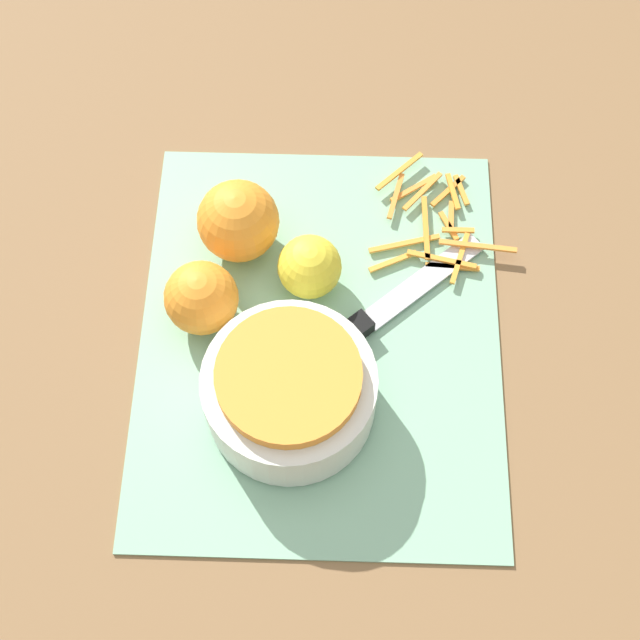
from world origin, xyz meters
TOP-DOWN VIEW (x-y plane):
  - ground_plane at (0.00, 0.00)m, footprint 4.00×4.00m
  - cutting_board at (0.00, 0.00)m, footprint 0.41×0.33m
  - bowl_speckled at (-0.07, 0.02)m, footprint 0.15×0.15m
  - knife at (-0.00, -0.03)m, footprint 0.17×0.19m
  - orange_left at (0.10, 0.08)m, footprint 0.08×0.08m
  - orange_right at (0.02, 0.11)m, footprint 0.07×0.07m
  - lemon at (0.05, 0.01)m, footprint 0.06×0.06m
  - peel_pile at (0.12, -0.11)m, footprint 0.15×0.14m

SIDE VIEW (x-z plane):
  - ground_plane at x=0.00m, z-range 0.00..0.00m
  - cutting_board at x=0.00m, z-range 0.00..0.01m
  - peel_pile at x=0.12m, z-range 0.01..0.01m
  - knife at x=0.00m, z-range 0.00..0.02m
  - lemon at x=0.05m, z-range 0.01..0.07m
  - orange_right at x=0.02m, z-range 0.01..0.07m
  - bowl_speckled at x=-0.07m, z-range 0.00..0.08m
  - orange_left at x=0.10m, z-range 0.01..0.08m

